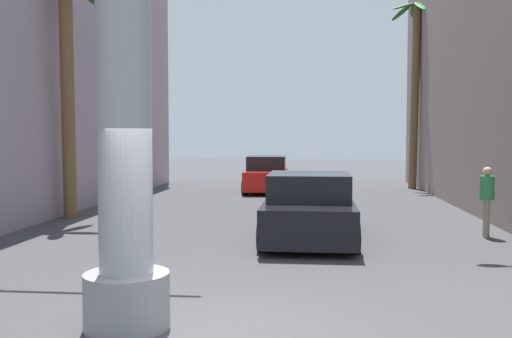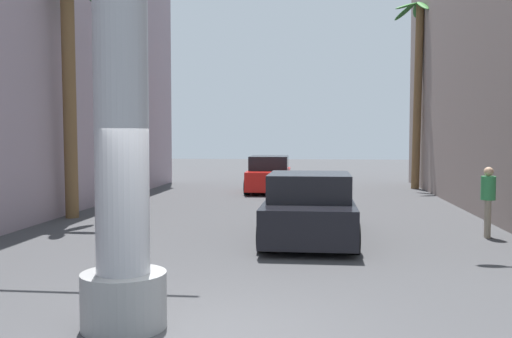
{
  "view_description": "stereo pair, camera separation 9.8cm",
  "coord_description": "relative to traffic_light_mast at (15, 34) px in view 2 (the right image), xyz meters",
  "views": [
    {
      "loc": [
        1.21,
        -6.55,
        2.4
      ],
      "look_at": [
        0.0,
        5.54,
        1.71
      ],
      "focal_mm": 40.0,
      "sensor_mm": 36.0,
      "label": 1
    },
    {
      "loc": [
        1.31,
        -6.54,
        2.4
      ],
      "look_at": [
        0.0,
        5.54,
        1.71
      ],
      "focal_mm": 40.0,
      "sensor_mm": 36.0,
      "label": 2
    }
  ],
  "objects": [
    {
      "name": "ground_plane",
      "position": [
        4.46,
        6.1,
        -4.36
      ],
      "size": [
        87.81,
        87.81,
        0.0
      ],
      "primitive_type": "plane",
      "color": "#424244"
    },
    {
      "name": "traffic_light_mast",
      "position": [
        0.0,
        0.0,
        0.0
      ],
      "size": [
        5.04,
        0.32,
        6.23
      ],
      "color": "#333333",
      "rests_on": "ground"
    },
    {
      "name": "car_lead",
      "position": [
        5.59,
        2.94,
        -3.66
      ],
      "size": [
        2.11,
        5.04,
        1.56
      ],
      "color": "black",
      "rests_on": "ground"
    },
    {
      "name": "car_far",
      "position": [
        3.67,
        14.26,
        -3.63
      ],
      "size": [
        1.99,
        4.41,
        1.56
      ],
      "color": "black",
      "rests_on": "ground"
    },
    {
      "name": "palm_tree_mid_left",
      "position": [
        -1.36,
        5.49,
        -0.29
      ],
      "size": [
        2.35,
        2.4,
        6.95
      ],
      "color": "brown",
      "rests_on": "ground"
    },
    {
      "name": "palm_tree_far_right",
      "position": [
        10.29,
        16.44,
        0.64
      ],
      "size": [
        2.38,
        2.5,
        8.58
      ],
      "color": "brown",
      "rests_on": "ground"
    },
    {
      "name": "pedestrian_mid_right",
      "position": [
        9.8,
        3.51,
        -3.37
      ],
      "size": [
        0.4,
        0.4,
        1.68
      ],
      "color": "gray",
      "rests_on": "ground"
    }
  ]
}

